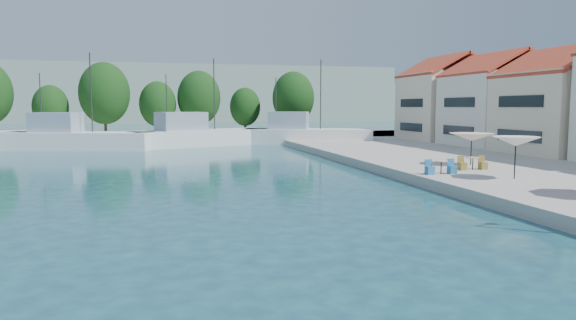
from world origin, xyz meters
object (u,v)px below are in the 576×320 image
object	(u,v)px
trawler_04	(304,135)
umbrella_white	(516,141)
trawler_02	(75,139)
trawler_03	(198,136)
umbrella_cream	(472,137)

from	to	relation	value
trawler_04	umbrella_white	xyz separation A→B (m)	(1.69, -34.81, 1.52)
trawler_02	trawler_03	bearing A→B (deg)	26.47
trawler_02	umbrella_cream	xyz separation A→B (m)	(28.17, -26.62, 1.36)
umbrella_white	trawler_04	bearing A→B (deg)	92.78
trawler_03	umbrella_white	xyz separation A→B (m)	(13.96, -35.00, 1.52)
umbrella_white	umbrella_cream	bearing A→B (deg)	76.03
trawler_04	umbrella_white	distance (m)	34.88
trawler_03	umbrella_white	size ratio (longest dim) A/B	6.74
trawler_02	umbrella_white	distance (m)	42.36
trawler_03	umbrella_cream	world-z (taller)	trawler_03
trawler_04	trawler_03	bearing A→B (deg)	-159.24
umbrella_white	umbrella_cream	xyz separation A→B (m)	(1.57, 6.31, -0.16)
trawler_04	trawler_02	bearing A→B (deg)	-154.05
trawler_02	trawler_03	xyz separation A→B (m)	(12.64, 2.07, -0.00)
trawler_02	umbrella_white	bearing A→B (deg)	-33.89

